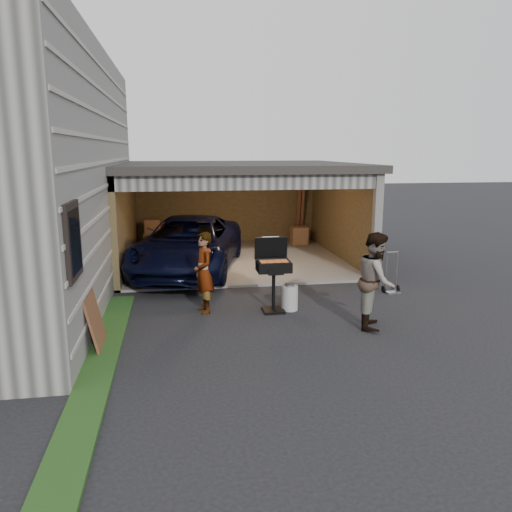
{
  "coord_description": "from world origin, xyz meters",
  "views": [
    {
      "loc": [
        -1.03,
        -8.05,
        3.25
      ],
      "look_at": [
        0.56,
        1.73,
        1.15
      ],
      "focal_mm": 35.0,
      "sensor_mm": 36.0,
      "label": 1
    }
  ],
  "objects_px": {
    "woman": "(204,273)",
    "bbq_grill": "(273,269)",
    "man": "(376,280)",
    "propane_tank": "(290,298)",
    "hand_truck": "(392,285)",
    "plywood_panel": "(95,322)",
    "minivan": "(188,247)"
  },
  "relations": [
    {
      "from": "woman",
      "to": "bbq_grill",
      "type": "relative_size",
      "value": 1.1
    },
    {
      "from": "man",
      "to": "propane_tank",
      "type": "relative_size",
      "value": 3.51
    },
    {
      "from": "man",
      "to": "hand_truck",
      "type": "height_order",
      "value": "man"
    },
    {
      "from": "woman",
      "to": "plywood_panel",
      "type": "distance_m",
      "value": 2.54
    },
    {
      "from": "propane_tank",
      "to": "plywood_panel",
      "type": "relative_size",
      "value": 0.54
    },
    {
      "from": "woman",
      "to": "bbq_grill",
      "type": "bearing_deg",
      "value": 68.93
    },
    {
      "from": "woman",
      "to": "hand_truck",
      "type": "height_order",
      "value": "woman"
    },
    {
      "from": "minivan",
      "to": "propane_tank",
      "type": "distance_m",
      "value": 4.1
    },
    {
      "from": "minivan",
      "to": "bbq_grill",
      "type": "relative_size",
      "value": 3.45
    },
    {
      "from": "man",
      "to": "propane_tank",
      "type": "distance_m",
      "value": 1.93
    },
    {
      "from": "plywood_panel",
      "to": "hand_truck",
      "type": "distance_m",
      "value": 6.74
    },
    {
      "from": "man",
      "to": "minivan",
      "type": "bearing_deg",
      "value": 56.88
    },
    {
      "from": "propane_tank",
      "to": "woman",
      "type": "bearing_deg",
      "value": 175.25
    },
    {
      "from": "minivan",
      "to": "plywood_panel",
      "type": "height_order",
      "value": "minivan"
    },
    {
      "from": "plywood_panel",
      "to": "man",
      "type": "bearing_deg",
      "value": 3.13
    },
    {
      "from": "man",
      "to": "hand_truck",
      "type": "distance_m",
      "value": 2.57
    },
    {
      "from": "plywood_panel",
      "to": "minivan",
      "type": "bearing_deg",
      "value": 71.6
    },
    {
      "from": "man",
      "to": "plywood_panel",
      "type": "height_order",
      "value": "man"
    },
    {
      "from": "bbq_grill",
      "to": "propane_tank",
      "type": "distance_m",
      "value": 0.73
    },
    {
      "from": "minivan",
      "to": "woman",
      "type": "height_order",
      "value": "woman"
    },
    {
      "from": "woman",
      "to": "propane_tank",
      "type": "bearing_deg",
      "value": 71.02
    },
    {
      "from": "hand_truck",
      "to": "minivan",
      "type": "bearing_deg",
      "value": 145.1
    },
    {
      "from": "man",
      "to": "bbq_grill",
      "type": "relative_size",
      "value": 1.19
    },
    {
      "from": "woman",
      "to": "plywood_panel",
      "type": "height_order",
      "value": "woman"
    },
    {
      "from": "man",
      "to": "bbq_grill",
      "type": "xyz_separation_m",
      "value": [
        -1.7,
        1.21,
        -0.0
      ]
    },
    {
      "from": "man",
      "to": "propane_tank",
      "type": "xyz_separation_m",
      "value": [
        -1.35,
        1.23,
        -0.64
      ]
    },
    {
      "from": "woman",
      "to": "plywood_panel",
      "type": "bearing_deg",
      "value": -63.28
    },
    {
      "from": "bbq_grill",
      "to": "hand_truck",
      "type": "xyz_separation_m",
      "value": [
        2.99,
        0.9,
        -0.71
      ]
    },
    {
      "from": "man",
      "to": "woman",
      "type": "bearing_deg",
      "value": 88.3
    },
    {
      "from": "woman",
      "to": "hand_truck",
      "type": "bearing_deg",
      "value": 85.21
    },
    {
      "from": "minivan",
      "to": "bbq_grill",
      "type": "xyz_separation_m",
      "value": [
        1.61,
        -3.59,
        0.17
      ]
    },
    {
      "from": "man",
      "to": "bbq_grill",
      "type": "height_order",
      "value": "man"
    }
  ]
}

